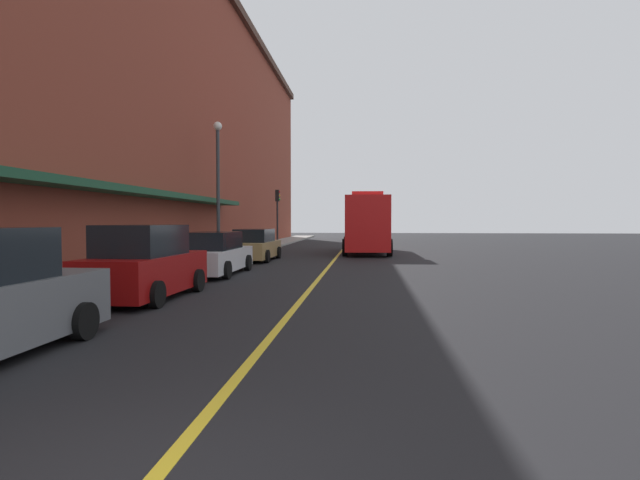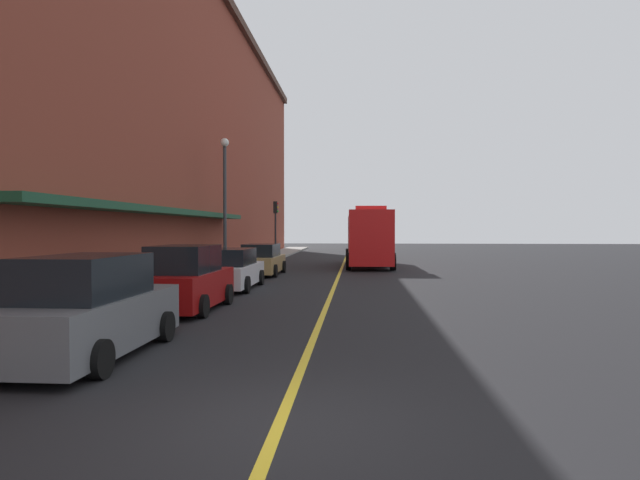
{
  "view_description": "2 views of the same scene",
  "coord_description": "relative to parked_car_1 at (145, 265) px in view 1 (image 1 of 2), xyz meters",
  "views": [
    {
      "loc": [
        1.64,
        -3.07,
        2.01
      ],
      "look_at": [
        -0.79,
        22.9,
        1.01
      ],
      "focal_mm": 27.79,
      "sensor_mm": 36.0,
      "label": 1
    },
    {
      "loc": [
        0.96,
        -6.68,
        2.41
      ],
      "look_at": [
        -1.43,
        28.38,
        1.66
      ],
      "focal_mm": 31.16,
      "sensor_mm": 36.0,
      "label": 2
    }
  ],
  "objects": [
    {
      "name": "ground_plane",
      "position": [
        4.04,
        15.82,
        -0.88
      ],
      "size": [
        112.0,
        112.0,
        0.0
      ],
      "primitive_type": "plane",
      "color": "black"
    },
    {
      "name": "sidewalk_left",
      "position": [
        -2.16,
        15.82,
        -0.81
      ],
      "size": [
        2.4,
        70.0,
        0.15
      ],
      "primitive_type": "cube",
      "color": "gray",
      "rests_on": "ground"
    },
    {
      "name": "lane_center_stripe",
      "position": [
        4.04,
        15.82,
        -0.88
      ],
      "size": [
        0.16,
        70.0,
        0.01
      ],
      "primitive_type": "cube",
      "color": "gold",
      "rests_on": "ground"
    },
    {
      "name": "brick_building_left",
      "position": [
        -8.96,
        14.82,
        7.68
      ],
      "size": [
        12.37,
        64.0,
        17.12
      ],
      "color": "brown",
      "rests_on": "ground"
    },
    {
      "name": "parked_car_1",
      "position": [
        0.0,
        0.0,
        0.0
      ],
      "size": [
        2.03,
        4.37,
        1.91
      ],
      "rotation": [
        0.0,
        0.0,
        1.55
      ],
      "color": "maroon",
      "rests_on": "ground"
    },
    {
      "name": "parked_car_2",
      "position": [
        -0.0,
        5.82,
        -0.12
      ],
      "size": [
        2.0,
        4.9,
        1.61
      ],
      "rotation": [
        0.0,
        0.0,
        1.57
      ],
      "color": "silver",
      "rests_on": "ground"
    },
    {
      "name": "parked_car_3",
      "position": [
        0.07,
        12.45,
        -0.12
      ],
      "size": [
        2.01,
        4.84,
        1.61
      ],
      "rotation": [
        0.0,
        0.0,
        1.56
      ],
      "color": "#A5844C",
      "rests_on": "ground"
    },
    {
      "name": "fire_truck",
      "position": [
        5.66,
        19.24,
        0.87
      ],
      "size": [
        3.01,
        9.42,
        3.68
      ],
      "rotation": [
        0.0,
        0.0,
        -1.55
      ],
      "color": "red",
      "rests_on": "ground"
    },
    {
      "name": "parking_meter_0",
      "position": [
        -1.31,
        4.2,
        0.18
      ],
      "size": [
        0.14,
        0.18,
        1.33
      ],
      "color": "#4C4C51",
      "rests_on": "sidewalk_left"
    },
    {
      "name": "parking_meter_2",
      "position": [
        -1.31,
        -3.42,
        0.18
      ],
      "size": [
        0.14,
        0.18,
        1.33
      ],
      "color": "#4C4C51",
      "rests_on": "sidewalk_left"
    },
    {
      "name": "street_lamp_left",
      "position": [
        -1.91,
        12.64,
        3.52
      ],
      "size": [
        0.44,
        0.44,
        6.94
      ],
      "color": "#33383D",
      "rests_on": "sidewalk_left"
    },
    {
      "name": "traffic_light_near",
      "position": [
        -1.25,
        26.07,
        2.27
      ],
      "size": [
        0.38,
        0.36,
        4.3
      ],
      "color": "#232326",
      "rests_on": "sidewalk_left"
    }
  ]
}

